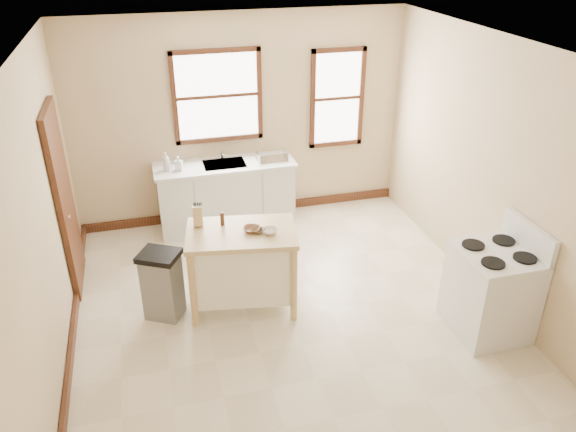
# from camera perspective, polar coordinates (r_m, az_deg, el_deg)

# --- Properties ---
(floor) EXTENTS (5.00, 5.00, 0.00)m
(floor) POSITION_cam_1_polar(r_m,az_deg,el_deg) (6.13, 0.18, -10.09)
(floor) COLOR beige
(floor) RESTS_ON ground
(ceiling) EXTENTS (5.00, 5.00, 0.00)m
(ceiling) POSITION_cam_1_polar(r_m,az_deg,el_deg) (4.94, 0.22, 16.51)
(ceiling) COLOR white
(ceiling) RESTS_ON ground
(wall_back) EXTENTS (4.50, 0.04, 2.80)m
(wall_back) POSITION_cam_1_polar(r_m,az_deg,el_deg) (7.66, -4.80, 9.70)
(wall_back) COLOR #D3B18A
(wall_back) RESTS_ON ground
(wall_left) EXTENTS (0.04, 5.00, 2.80)m
(wall_left) POSITION_cam_1_polar(r_m,az_deg,el_deg) (5.32, -23.87, -1.17)
(wall_left) COLOR #D3B18A
(wall_left) RESTS_ON ground
(wall_right) EXTENTS (0.04, 5.00, 2.80)m
(wall_right) POSITION_cam_1_polar(r_m,az_deg,el_deg) (6.31, 20.37, 3.97)
(wall_right) COLOR #D3B18A
(wall_right) RESTS_ON ground
(window_main) EXTENTS (1.17, 0.06, 1.22)m
(window_main) POSITION_cam_1_polar(r_m,az_deg,el_deg) (7.49, -7.18, 11.98)
(window_main) COLOR #391C0F
(window_main) RESTS_ON wall_back
(window_side) EXTENTS (0.77, 0.06, 1.37)m
(window_side) POSITION_cam_1_polar(r_m,az_deg,el_deg) (7.92, 5.01, 11.82)
(window_side) COLOR #391C0F
(window_side) RESTS_ON wall_back
(door_left) EXTENTS (0.06, 0.90, 2.10)m
(door_left) POSITION_cam_1_polar(r_m,az_deg,el_deg) (6.62, -21.75, 1.49)
(door_left) COLOR #391C0F
(door_left) RESTS_ON ground
(baseboard_back) EXTENTS (4.50, 0.04, 0.12)m
(baseboard_back) POSITION_cam_1_polar(r_m,az_deg,el_deg) (8.14, -4.39, 0.64)
(baseboard_back) COLOR #391C0F
(baseboard_back) RESTS_ON ground
(baseboard_left) EXTENTS (0.04, 5.00, 0.12)m
(baseboard_left) POSITION_cam_1_polar(r_m,az_deg,el_deg) (6.04, -21.13, -12.35)
(baseboard_left) COLOR #391C0F
(baseboard_left) RESTS_ON ground
(sink_counter) EXTENTS (1.86, 0.62, 0.92)m
(sink_counter) POSITION_cam_1_polar(r_m,az_deg,el_deg) (7.69, -6.30, 2.14)
(sink_counter) COLOR beige
(sink_counter) RESTS_ON ground
(faucet) EXTENTS (0.03, 0.03, 0.22)m
(faucet) POSITION_cam_1_polar(r_m,az_deg,el_deg) (7.62, -6.75, 6.57)
(faucet) COLOR silver
(faucet) RESTS_ON sink_counter
(soap_bottle_a) EXTENTS (0.10, 0.10, 0.24)m
(soap_bottle_a) POSITION_cam_1_polar(r_m,az_deg,el_deg) (7.37, -12.27, 5.42)
(soap_bottle_a) COLOR #B2B2B2
(soap_bottle_a) RESTS_ON sink_counter
(soap_bottle_b) EXTENTS (0.10, 0.11, 0.19)m
(soap_bottle_b) POSITION_cam_1_polar(r_m,az_deg,el_deg) (7.35, -11.06, 5.29)
(soap_bottle_b) COLOR #B2B2B2
(soap_bottle_b) RESTS_ON sink_counter
(dish_rack) EXTENTS (0.49, 0.44, 0.10)m
(dish_rack) POSITION_cam_1_polar(r_m,az_deg,el_deg) (7.55, -1.64, 6.06)
(dish_rack) COLOR silver
(dish_rack) RESTS_ON sink_counter
(kitchen_island) EXTENTS (1.24, 0.90, 0.93)m
(kitchen_island) POSITION_cam_1_polar(r_m,az_deg,el_deg) (6.05, -4.61, -5.39)
(kitchen_island) COLOR #D5B07D
(kitchen_island) RESTS_ON ground
(knife_block) EXTENTS (0.11, 0.11, 0.20)m
(knife_block) POSITION_cam_1_polar(r_m,az_deg,el_deg) (5.93, -9.15, -0.09)
(knife_block) COLOR tan
(knife_block) RESTS_ON kitchen_island
(pepper_grinder) EXTENTS (0.06, 0.06, 0.15)m
(pepper_grinder) POSITION_cam_1_polar(r_m,az_deg,el_deg) (5.91, -6.70, -0.28)
(pepper_grinder) COLOR #3E2010
(pepper_grinder) RESTS_ON kitchen_island
(bowl_a) EXTENTS (0.23, 0.23, 0.04)m
(bowl_a) POSITION_cam_1_polar(r_m,az_deg,el_deg) (5.79, -3.74, -1.37)
(bowl_a) COLOR brown
(bowl_a) RESTS_ON kitchen_island
(bowl_b) EXTENTS (0.20, 0.20, 0.04)m
(bowl_b) POSITION_cam_1_polar(r_m,az_deg,el_deg) (5.77, -3.15, -1.51)
(bowl_b) COLOR brown
(bowl_b) RESTS_ON kitchen_island
(bowl_c) EXTENTS (0.21, 0.21, 0.05)m
(bowl_c) POSITION_cam_1_polar(r_m,az_deg,el_deg) (5.74, -1.85, -1.56)
(bowl_c) COLOR silver
(bowl_c) RESTS_ON kitchen_island
(trash_bin) EXTENTS (0.51, 0.48, 0.77)m
(trash_bin) POSITION_cam_1_polar(r_m,az_deg,el_deg) (6.07, -12.64, -6.82)
(trash_bin) COLOR gray
(trash_bin) RESTS_ON ground
(gas_stove) EXTENTS (0.74, 0.75, 1.20)m
(gas_stove) POSITION_cam_1_polar(r_m,az_deg,el_deg) (5.97, 20.08, -6.16)
(gas_stove) COLOR silver
(gas_stove) RESTS_ON ground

